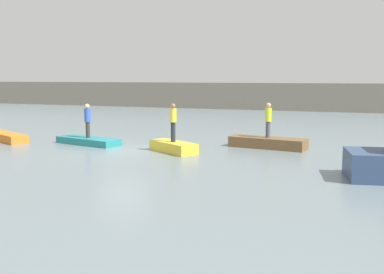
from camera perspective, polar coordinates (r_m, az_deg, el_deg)
ground_plane at (r=21.84m, az=-8.70°, el=-1.79°), size 120.00×120.00×0.00m
embankment_wall at (r=49.25m, az=8.35°, el=5.10°), size 80.00×1.20×2.89m
rowboat_orange at (r=27.14m, az=-22.44°, el=0.01°), size 3.75×2.40×0.44m
rowboat_teal at (r=24.43m, az=-12.97°, el=-0.49°), size 3.91×1.99×0.35m
rowboat_yellow at (r=21.35m, az=-2.39°, el=-1.26°), size 2.79×2.25×0.49m
rowboat_brown at (r=22.89m, az=9.53°, el=-0.72°), size 3.95×1.72×0.53m
person_yellow_shirt at (r=21.19m, az=-2.41°, el=2.11°), size 0.32×0.32×1.81m
person_hiviz_shirt at (r=22.74m, az=9.59°, el=2.37°), size 0.32×0.32×1.74m
person_blue_shirt at (r=24.29m, az=-13.06°, el=2.27°), size 0.32×0.32×1.79m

